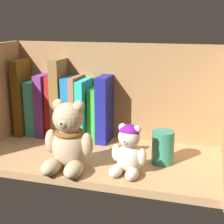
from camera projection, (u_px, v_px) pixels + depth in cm
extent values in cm
cube|color=tan|center=(100.00, 159.00, 94.20)|extent=(65.07, 31.49, 2.00)
cube|color=olive|center=(116.00, 95.00, 105.35)|extent=(67.47, 1.20, 31.75)
cube|color=brown|center=(26.00, 96.00, 111.15)|extent=(2.61, 13.66, 24.30)
cube|color=teal|center=(36.00, 107.00, 111.12)|extent=(3.50, 10.18, 17.46)
cube|color=#6A2E87|center=(46.00, 104.00, 109.83)|extent=(2.85, 11.60, 19.80)
cube|color=maroon|center=(54.00, 105.00, 109.06)|extent=(2.59, 10.15, 19.92)
cube|color=olive|center=(62.00, 98.00, 107.62)|extent=(2.96, 12.31, 24.85)
cube|color=#1D6FBB|center=(72.00, 107.00, 107.46)|extent=(2.67, 11.23, 19.46)
cube|color=#9D6545|center=(80.00, 107.00, 106.69)|extent=(1.78, 13.80, 19.86)
cube|color=#24B8A6|center=(87.00, 108.00, 106.13)|extent=(2.33, 14.55, 18.99)
cube|color=green|center=(96.00, 113.00, 105.71)|extent=(2.81, 9.49, 16.37)
cube|color=navy|center=(106.00, 108.00, 104.26)|extent=(3.39, 12.17, 20.27)
ellipsoid|color=tan|center=(70.00, 147.00, 85.35)|extent=(9.14, 8.39, 10.75)
sphere|color=tan|center=(68.00, 118.00, 82.74)|extent=(7.65, 7.65, 7.65)
sphere|color=tan|center=(58.00, 105.00, 83.15)|extent=(2.87, 2.87, 2.87)
sphere|color=tan|center=(79.00, 106.00, 81.73)|extent=(2.87, 2.87, 2.87)
sphere|color=tan|center=(64.00, 123.00, 80.35)|extent=(2.87, 2.87, 2.87)
sphere|color=black|center=(62.00, 124.00, 79.40)|extent=(1.00, 1.00, 1.00)
ellipsoid|color=tan|center=(51.00, 167.00, 82.32)|extent=(4.34, 7.19, 3.82)
ellipsoid|color=tan|center=(74.00, 170.00, 80.75)|extent=(4.34, 7.19, 3.82)
ellipsoid|color=tan|center=(51.00, 141.00, 85.77)|extent=(3.12, 3.12, 6.21)
ellipsoid|color=tan|center=(87.00, 145.00, 83.21)|extent=(3.12, 3.12, 6.21)
torus|color=brown|center=(69.00, 133.00, 84.31)|extent=(7.34, 7.34, 1.38)
ellipsoid|color=beige|center=(129.00, 158.00, 83.02)|extent=(6.37, 5.85, 7.50)
sphere|color=beige|center=(129.00, 137.00, 81.22)|extent=(5.33, 5.33, 5.33)
sphere|color=beige|center=(123.00, 127.00, 81.72)|extent=(2.00, 2.00, 2.00)
sphere|color=beige|center=(137.00, 129.00, 80.26)|extent=(2.00, 2.00, 2.00)
sphere|color=beige|center=(126.00, 141.00, 79.64)|extent=(2.00, 2.00, 2.00)
sphere|color=black|center=(125.00, 142.00, 79.01)|extent=(0.70, 0.70, 0.70)
ellipsoid|color=beige|center=(116.00, 171.00, 81.33)|extent=(3.64, 5.35, 2.67)
ellipsoid|color=beige|center=(132.00, 174.00, 79.72)|extent=(3.64, 5.35, 2.67)
ellipsoid|color=beige|center=(116.00, 153.00, 83.76)|extent=(2.44, 2.44, 4.33)
ellipsoid|color=beige|center=(142.00, 157.00, 81.12)|extent=(2.44, 2.44, 4.33)
ellipsoid|color=#6D1483|center=(130.00, 131.00, 81.16)|extent=(5.06, 5.06, 2.93)
cylinder|color=#2D7A66|center=(163.00, 148.00, 87.69)|extent=(5.78, 5.78, 8.78)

